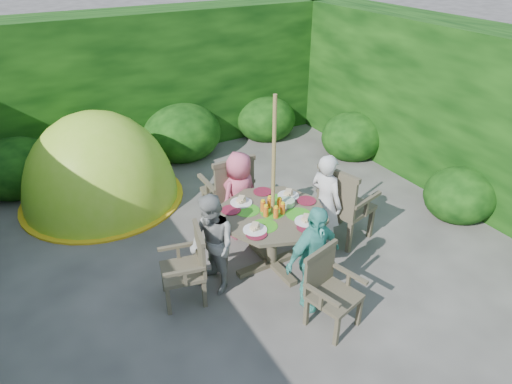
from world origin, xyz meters
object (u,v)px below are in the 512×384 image
patio_table (273,221)px  child_back (240,195)px  child_right (325,202)px  child_left (212,245)px  child_front (313,258)px  garden_chair_right (343,204)px  garden_chair_left (189,265)px  dome_tent (104,199)px  parasol_pole (273,188)px  garden_chair_back (229,190)px  garden_chair_front (329,288)px

patio_table → child_back: bearing=92.1°
child_right → child_left: 1.60m
child_left → child_front: bearing=41.8°
garden_chair_right → garden_chair_left: bearing=76.8°
child_right → child_back: 1.13m
child_front → patio_table: bearing=83.7°
patio_table → child_back: 0.80m
garden_chair_left → child_left: child_left is taller
child_front → child_right: bearing=39.1°
garden_chair_right → child_front: 1.34m
dome_tent → patio_table: bearing=-60.9°
child_right → garden_chair_right: bearing=-105.3°
parasol_pole → garden_chair_left: size_ratio=2.58×
garden_chair_left → child_back: size_ratio=0.70×
garden_chair_right → garden_chair_back: garden_chair_right is taller
garden_chair_back → dome_tent: dome_tent is taller
garden_chair_back → garden_chair_front: bearing=91.3°
child_left → dome_tent: (-0.66, 2.69, -0.61)m
patio_table → garden_chair_back: size_ratio=1.31×
garden_chair_left → child_right: size_ratio=0.65×
parasol_pole → child_back: size_ratio=1.81×
child_left → child_front: 1.13m
garden_chair_back → child_front: 1.89m
garden_chair_back → dome_tent: (-1.42, 1.58, -0.56)m
child_left → garden_chair_back: bearing=140.6°
child_back → patio_table: bearing=75.0°
garden_chair_right → garden_chair_left: size_ratio=1.24×
parasol_pole → garden_chair_back: parasol_pole is taller
patio_table → child_right: size_ratio=1.04×
garden_chair_right → patio_table: bearing=75.7°
parasol_pole → garden_chair_front: (0.02, -1.11, -0.65)m
garden_chair_front → child_right: (0.78, 1.13, 0.21)m
child_left → garden_chair_right: bearing=86.2°
patio_table → garden_chair_back: 1.09m
patio_table → garden_chair_left: bearing=-177.2°
parasol_pole → garden_chair_back: size_ratio=2.11×
patio_table → dome_tent: dome_tent is taller
patio_table → child_back: (-0.03, 0.80, -0.04)m
child_back → child_front: child_front is taller
garden_chair_front → child_left: 1.36m
garden_chair_back → child_left: size_ratio=0.86×
garden_chair_back → child_right: (0.84, -1.06, 0.10)m
garden_chair_right → child_right: child_right is taller
garden_chair_back → child_back: child_back is taller
parasol_pole → garden_chair_right: bearing=0.7°
garden_chair_left → parasol_pole: bearing=104.8°
child_right → parasol_pole: bearing=79.0°
garden_chair_left → garden_chair_front: (1.12, -1.05, -0.01)m
child_back → dome_tent: 2.43m
child_left → child_front: (0.82, -0.77, 0.02)m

